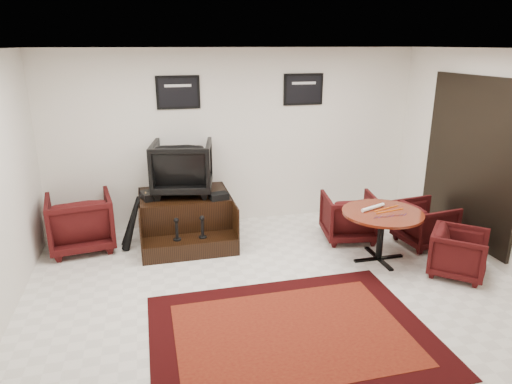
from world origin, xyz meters
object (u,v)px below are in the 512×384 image
shine_podium (186,219)px  table_chair_corner (459,251)px  shine_chair (182,164)px  armchair_side (80,219)px  meeting_table (382,218)px  table_chair_window (425,221)px  table_chair_back (349,214)px

shine_podium → table_chair_corner: size_ratio=2.06×
shine_chair → armchair_side: size_ratio=0.99×
meeting_table → table_chair_window: table_chair_window is taller
meeting_table → table_chair_window: 0.99m
table_chair_corner → armchair_side: bearing=108.9°
shine_podium → table_chair_window: size_ratio=1.93×
table_chair_corner → shine_chair: bearing=98.5°
shine_chair → table_chair_back: (2.41, -0.73, -0.75)m
table_chair_back → table_chair_window: table_chair_back is taller
table_chair_window → table_chair_corner: (-0.14, -0.95, -0.02)m
table_chair_window → table_chair_corner: table_chair_window is taller
table_chair_corner → table_chair_back: bearing=73.4°
table_chair_window → table_chair_corner: size_ratio=1.07×
table_chair_window → meeting_table: bearing=102.5°
armchair_side → table_chair_window: 5.03m
armchair_side → meeting_table: size_ratio=0.83×
meeting_table → table_chair_back: 0.82m
shine_podium → shine_chair: bearing=90.0°
table_chair_back → shine_chair: bearing=-7.1°
shine_chair → table_chair_window: size_ratio=1.24×
shine_chair → table_chair_corner: shine_chair is taller
shine_podium → table_chair_window: table_chair_window is taller
shine_podium → table_chair_back: (2.41, -0.59, 0.07)m
shine_chair → table_chair_back: size_ratio=1.14×
table_chair_window → table_chair_corner: bearing=164.9°
table_chair_window → table_chair_back: bearing=58.7°
table_chair_window → shine_podium: bearing=66.0°
meeting_table → table_chair_window: size_ratio=1.51×
meeting_table → table_chair_corner: (0.76, -0.63, -0.28)m
armchair_side → table_chair_corner: (4.78, -2.01, -0.11)m
shine_chair → meeting_table: 2.98m
armchair_side → shine_podium: bearing=171.1°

